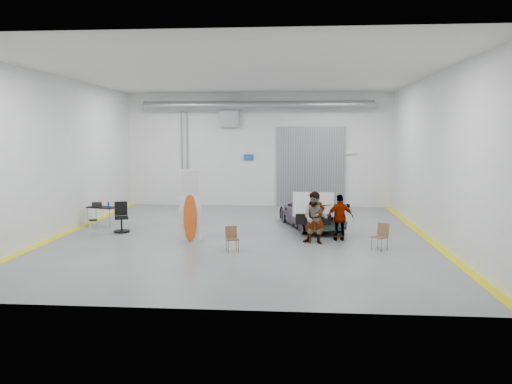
# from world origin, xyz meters

# --- Properties ---
(ground) EXTENTS (16.00, 16.00, 0.00)m
(ground) POSITION_xyz_m (0.00, 0.00, 0.00)
(ground) COLOR slate
(ground) RESTS_ON ground
(room_shell) EXTENTS (14.02, 16.18, 6.01)m
(room_shell) POSITION_xyz_m (0.24, 2.22, 4.08)
(room_shell) COLOR silver
(room_shell) RESTS_ON ground
(sedan_car) EXTENTS (3.01, 4.81, 1.30)m
(sedan_car) POSITION_xyz_m (2.65, 1.95, 0.65)
(sedan_car) COLOR silver
(sedan_car) RESTS_ON ground
(person_a) EXTENTS (0.67, 0.44, 1.84)m
(person_a) POSITION_xyz_m (2.69, -1.05, 0.92)
(person_a) COLOR #976552
(person_a) RESTS_ON ground
(person_b) EXTENTS (1.04, 0.90, 1.83)m
(person_b) POSITION_xyz_m (2.69, -1.16, 0.91)
(person_b) COLOR teal
(person_b) RESTS_ON ground
(person_c) EXTENTS (1.02, 0.52, 1.68)m
(person_c) POSITION_xyz_m (3.60, -0.59, 0.84)
(person_c) COLOR #A85238
(person_c) RESTS_ON ground
(surfboard_display) EXTENTS (0.78, 0.30, 2.77)m
(surfboard_display) POSITION_xyz_m (-1.78, -1.21, 1.12)
(surfboard_display) COLOR white
(surfboard_display) RESTS_ON ground
(folding_chair_near) EXTENTS (0.49, 0.52, 0.82)m
(folding_chair_near) POSITION_xyz_m (-0.06, -2.60, 0.26)
(folding_chair_near) COLOR brown
(folding_chair_near) RESTS_ON ground
(folding_chair_far) EXTENTS (0.59, 0.66, 0.89)m
(folding_chair_far) POSITION_xyz_m (4.78, -2.03, 0.28)
(folding_chair_far) COLOR brown
(folding_chair_far) RESTS_ON ground
(shop_stool) EXTENTS (0.33, 0.33, 0.65)m
(shop_stool) POSITION_xyz_m (-5.55, -0.61, 0.33)
(shop_stool) COLOR black
(shop_stool) RESTS_ON ground
(work_table) EXTENTS (1.37, 0.97, 1.01)m
(work_table) POSITION_xyz_m (-6.17, 1.73, 0.78)
(work_table) COLOR gray
(work_table) RESTS_ON ground
(office_chair) EXTENTS (0.66, 0.69, 1.16)m
(office_chair) POSITION_xyz_m (-4.79, 0.37, 0.51)
(office_chair) COLOR black
(office_chair) RESTS_ON ground
(trunk_lid) EXTENTS (1.51, 0.92, 0.04)m
(trunk_lid) POSITION_xyz_m (2.65, -0.04, 1.32)
(trunk_lid) COLOR silver
(trunk_lid) RESTS_ON sedan_car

